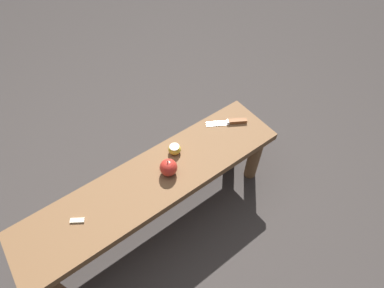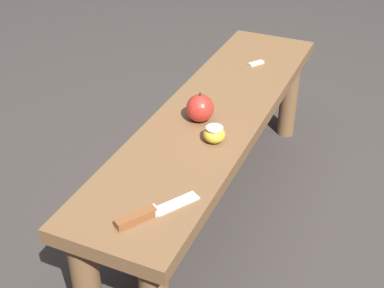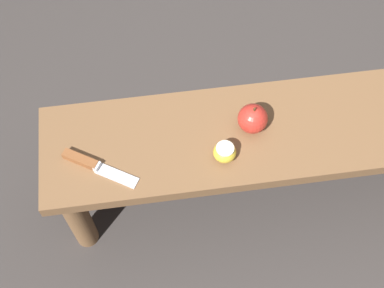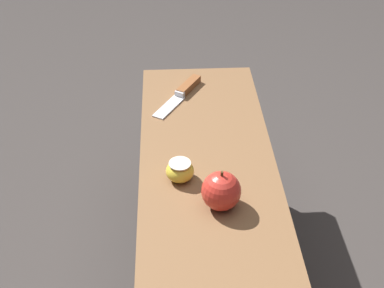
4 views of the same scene
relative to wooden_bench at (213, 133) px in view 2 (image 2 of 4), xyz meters
name	(u,v)px [view 2 (image 2 of 4)]	position (x,y,z in m)	size (l,w,h in m)	color
ground_plane	(211,210)	(0.00, 0.00, -0.31)	(8.00, 8.00, 0.00)	#383330
wooden_bench	(213,133)	(0.00, 0.00, 0.00)	(1.29, 0.31, 0.39)	brown
knife	(147,214)	(-0.51, -0.04, 0.09)	(0.20, 0.14, 0.02)	silver
apple_whole	(200,108)	(-0.07, 0.02, 0.12)	(0.08, 0.08, 0.09)	red
apple_cut	(214,134)	(-0.16, -0.06, 0.10)	(0.06, 0.06, 0.05)	gold
apple_slice_near_knife	(256,63)	(0.37, -0.01, 0.08)	(0.06, 0.05, 0.01)	beige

